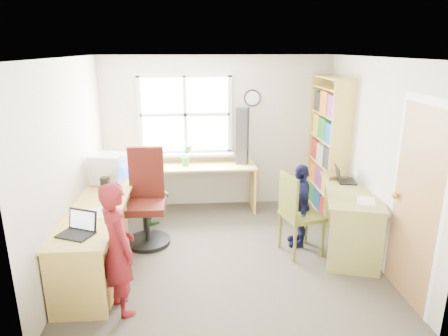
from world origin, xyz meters
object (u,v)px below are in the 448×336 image
person_navy (300,205)px  laptop_right (343,178)px  bookshelf (328,151)px  l_desk (114,233)px  potted_plant (186,155)px  person_green (154,190)px  crt_monitor (109,169)px  laptop_left (79,228)px  right_desk (351,207)px  person_red (118,249)px  wooden_chair (297,211)px  swivel_chair (147,203)px  cd_tower (242,136)px

person_navy → laptop_right: bearing=114.3°
bookshelf → l_desk: bearing=-153.6°
l_desk → potted_plant: size_ratio=9.14×
person_green → person_navy: person_green is taller
person_navy → crt_monitor: bearing=-93.6°
laptop_left → right_desk: bearing=39.6°
person_navy → bookshelf: bearing=154.1°
person_red → potted_plant: bearing=-45.5°
l_desk → crt_monitor: (-0.20, 0.93, 0.50)m
wooden_chair → person_navy: 0.26m
l_desk → laptop_left: bearing=-109.7°
bookshelf → crt_monitor: bookshelf is taller
person_red → person_green: (0.16, 1.88, -0.08)m
laptop_left → laptop_right: (3.11, 1.22, 0.04)m
swivel_chair → right_desk: bearing=-9.1°
laptop_left → swivel_chair: bearing=92.1°
crt_monitor → laptop_right: size_ratio=1.43×
cd_tower → person_navy: cd_tower is taller
right_desk → person_red: 2.91m
laptop_left → person_navy: size_ratio=0.36×
crt_monitor → potted_plant: crt_monitor is taller
bookshelf → crt_monitor: 3.20m
cd_tower → bookshelf: bearing=6.8°
swivel_chair → potted_plant: size_ratio=3.92×
bookshelf → person_red: (-2.76, -2.25, -0.33)m
person_green → cd_tower: bearing=-62.7°
laptop_right → laptop_left: bearing=120.4°
right_desk → person_navy: (-0.61, 0.16, -0.03)m
crt_monitor → person_navy: size_ratio=0.44×
potted_plant → cd_tower: bearing=2.7°
person_red → crt_monitor: bearing=-18.6°
laptop_right → person_green: person_green is taller
crt_monitor → person_navy: bearing=3.5°
bookshelf → cd_tower: 1.32m
wooden_chair → potted_plant: potted_plant is taller
swivel_chair → laptop_left: bearing=-112.0°
laptop_left → potted_plant: (1.02, 2.30, 0.11)m
laptop_right → potted_plant: bearing=71.7°
wooden_chair → laptop_right: (0.72, 0.42, 0.27)m
laptop_right → cd_tower: (-1.21, 1.12, 0.35)m
wooden_chair → person_red: size_ratio=0.78×
bookshelf → person_navy: (-0.67, -1.02, -0.45)m
bookshelf → wooden_chair: size_ratio=2.00×
cd_tower → laptop_right: bearing=-23.3°
swivel_chair → cd_tower: size_ratio=1.43×
laptop_right → person_navy: size_ratio=0.31×
laptop_left → wooden_chair: bearing=42.3°
crt_monitor → person_navy: crt_monitor is taller
cd_tower → potted_plant: (-0.87, -0.04, -0.28)m
right_desk → person_navy: person_navy is taller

